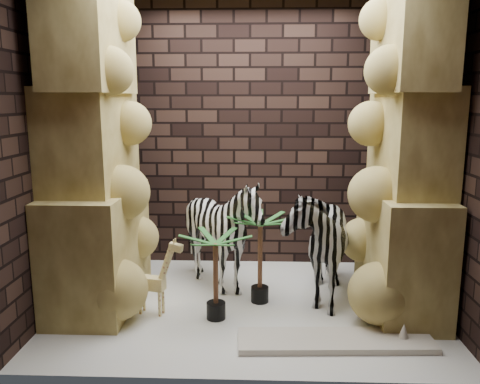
{
  "coord_description": "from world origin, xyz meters",
  "views": [
    {
      "loc": [
        0.1,
        -4.3,
        1.92
      ],
      "look_at": [
        -0.07,
        0.15,
        1.06
      ],
      "focal_mm": 36.09,
      "sensor_mm": 36.0,
      "label": 1
    }
  ],
  "objects_px": {
    "zebra_right": "(316,230)",
    "palm_front": "(260,259)",
    "zebra_left": "(223,239)",
    "giraffe_toy": "(151,275)",
    "surfboard": "(335,341)",
    "palm_back": "(216,276)"
  },
  "relations": [
    {
      "from": "zebra_left",
      "to": "giraffe_toy",
      "type": "height_order",
      "value": "zebra_left"
    },
    {
      "from": "zebra_right",
      "to": "giraffe_toy",
      "type": "bearing_deg",
      "value": -155.74
    },
    {
      "from": "zebra_right",
      "to": "giraffe_toy",
      "type": "xyz_separation_m",
      "value": [
        -1.53,
        -0.46,
        -0.3
      ]
    },
    {
      "from": "palm_front",
      "to": "palm_back",
      "type": "distance_m",
      "value": 0.55
    },
    {
      "from": "zebra_left",
      "to": "palm_back",
      "type": "height_order",
      "value": "zebra_left"
    },
    {
      "from": "giraffe_toy",
      "to": "palm_front",
      "type": "height_order",
      "value": "palm_front"
    },
    {
      "from": "zebra_right",
      "to": "palm_back",
      "type": "bearing_deg",
      "value": -142.49
    },
    {
      "from": "palm_front",
      "to": "surfboard",
      "type": "bearing_deg",
      "value": -52.87
    },
    {
      "from": "zebra_right",
      "to": "palm_front",
      "type": "distance_m",
      "value": 0.62
    },
    {
      "from": "giraffe_toy",
      "to": "surfboard",
      "type": "distance_m",
      "value": 1.7
    },
    {
      "from": "zebra_right",
      "to": "surfboard",
      "type": "height_order",
      "value": "zebra_right"
    },
    {
      "from": "zebra_right",
      "to": "zebra_left",
      "type": "bearing_deg",
      "value": 179.5
    },
    {
      "from": "palm_front",
      "to": "palm_back",
      "type": "bearing_deg",
      "value": -135.85
    },
    {
      "from": "zebra_left",
      "to": "palm_front",
      "type": "distance_m",
      "value": 0.49
    },
    {
      "from": "zebra_right",
      "to": "palm_front",
      "type": "relative_size",
      "value": 1.55
    },
    {
      "from": "zebra_right",
      "to": "palm_front",
      "type": "bearing_deg",
      "value": -155.93
    },
    {
      "from": "zebra_left",
      "to": "giraffe_toy",
      "type": "xyz_separation_m",
      "value": [
        -0.61,
        -0.59,
        -0.17
      ]
    },
    {
      "from": "giraffe_toy",
      "to": "palm_back",
      "type": "bearing_deg",
      "value": 6.49
    },
    {
      "from": "zebra_right",
      "to": "zebra_left",
      "type": "height_order",
      "value": "zebra_right"
    },
    {
      "from": "zebra_left",
      "to": "surfboard",
      "type": "xyz_separation_m",
      "value": [
        0.98,
        -1.09,
        -0.51
      ]
    },
    {
      "from": "zebra_left",
      "to": "surfboard",
      "type": "relative_size",
      "value": 0.76
    },
    {
      "from": "palm_back",
      "to": "surfboard",
      "type": "relative_size",
      "value": 0.51
    }
  ]
}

